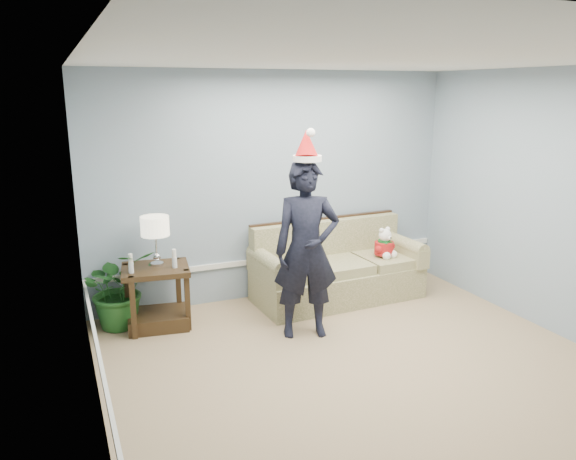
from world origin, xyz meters
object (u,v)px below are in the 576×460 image
(man, at_px, (307,250))
(teddy_bear, at_px, (384,246))
(side_table, at_px, (157,303))
(houseplant, at_px, (119,288))
(sofa, at_px, (336,271))
(table_lamp, at_px, (155,228))

(man, distance_m, teddy_bear, 1.53)
(side_table, bearing_deg, houseplant, 156.24)
(sofa, height_order, teddy_bear, sofa)
(teddy_bear, bearing_deg, sofa, 148.40)
(houseplant, bearing_deg, sofa, -2.91)
(sofa, xyz_separation_m, teddy_bear, (0.57, -0.16, 0.29))
(sofa, relative_size, teddy_bear, 5.39)
(houseplant, relative_size, man, 0.47)
(sofa, bearing_deg, man, -135.74)
(houseplant, bearing_deg, table_lamp, -14.16)
(houseplant, relative_size, teddy_bear, 2.27)
(man, relative_size, teddy_bear, 4.81)
(man, height_order, teddy_bear, man)
(table_lamp, height_order, man, man)
(side_table, distance_m, teddy_bear, 2.76)
(sofa, xyz_separation_m, table_lamp, (-2.12, 0.03, 0.74))
(table_lamp, relative_size, teddy_bear, 1.41)
(teddy_bear, bearing_deg, houseplant, 158.77)
(man, xyz_separation_m, teddy_bear, (1.35, 0.66, -0.28))
(man, bearing_deg, sofa, 61.36)
(side_table, distance_m, man, 1.72)
(sofa, distance_m, table_lamp, 2.25)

